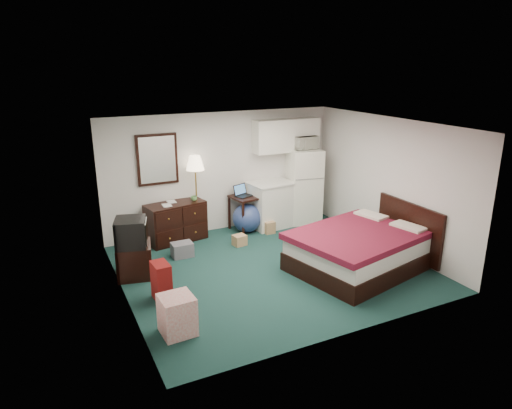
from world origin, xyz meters
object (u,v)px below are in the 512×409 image
dresser (176,222)px  fridge (304,186)px  floor_lamp (196,197)px  suitcase (161,282)px  desk (246,213)px  tv_stand (134,260)px  kitchen_counter (271,205)px  bed (358,251)px

dresser → fridge: fridge is taller
floor_lamp → suitcase: bearing=-120.8°
desk → tv_stand: desk is taller
fridge → tv_stand: size_ratio=2.68×
kitchen_counter → tv_stand: bearing=-166.5°
desk → tv_stand: 2.88m
fridge → bed: 2.66m
bed → kitchen_counter: bearing=84.5°
desk → kitchen_counter: (0.57, -0.02, 0.10)m
dresser → fridge: size_ratio=0.71×
tv_stand → suitcase: suitcase is taller
dresser → tv_stand: (-1.09, -1.23, -0.11)m
desk → tv_stand: size_ratio=1.22×
kitchen_counter → floor_lamp: bearing=169.1°
fridge → tv_stand: fridge is taller
fridge → desk: bearing=-171.4°
desk → bed: (0.90, -2.62, -0.04)m
desk → bed: desk is taller
bed → suitcase: size_ratio=3.54×
bed → floor_lamp: bearing=113.1°
fridge → kitchen_counter: bearing=-171.4°
dresser → suitcase: bearing=-122.6°
desk → tv_stand: bearing=-165.1°
dresser → suitcase: dresser is taller
dresser → suitcase: (-0.90, -2.24, -0.10)m
dresser → tv_stand: bearing=-142.4°
dresser → suitcase: 2.41m
desk → suitcase: bearing=-147.3°
dresser → suitcase: size_ratio=1.95×
floor_lamp → dresser: bearing=-172.6°
floor_lamp → tv_stand: floor_lamp is taller
fridge → tv_stand: bearing=-153.6°
fridge → tv_stand: (-4.01, -1.13, -0.54)m
desk → suitcase: desk is taller
dresser → bed: dresser is taller
kitchen_counter → bed: (0.33, -2.60, -0.14)m
fridge → suitcase: bearing=-140.1°
suitcase → dresser: bearing=64.7°
desk → bed: bearing=-80.3°
floor_lamp → kitchen_counter: 1.69m
dresser → fridge: (2.92, -0.10, 0.43)m
fridge → suitcase: 4.41m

